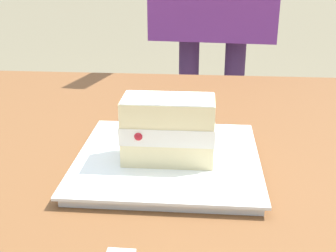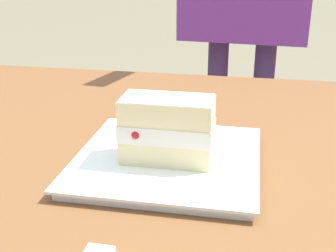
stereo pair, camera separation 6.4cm
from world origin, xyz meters
name	(u,v)px [view 1 (the left image)]	position (x,y,z in m)	size (l,w,h in m)	color
patio_table	(74,185)	(0.00, 0.00, 0.64)	(1.47, 0.81, 0.75)	brown
dessert_plate	(168,160)	(0.18, -0.11, 0.76)	(0.27, 0.27, 0.02)	white
cake_slice	(168,129)	(0.18, -0.12, 0.81)	(0.13, 0.07, 0.09)	beige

